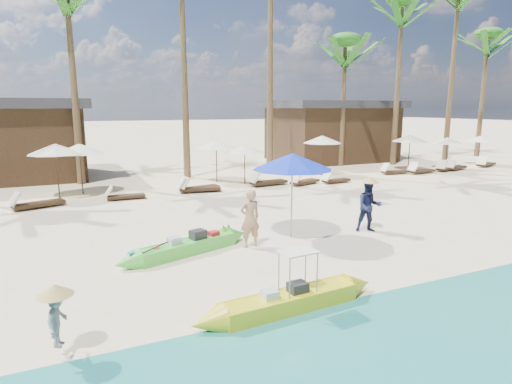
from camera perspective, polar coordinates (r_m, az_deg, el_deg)
name	(u,v)px	position (r m, az deg, el deg)	size (l,w,h in m)	color
ground	(255,266)	(10.71, -0.15, -9.90)	(240.00, 240.00, 0.00)	#F7E1B7
wet_sand_strip	(398,383)	(6.97, 18.46, -23.04)	(240.00, 4.50, 0.01)	tan
green_canoe	(187,246)	(11.70, -9.19, -7.18)	(4.43, 1.67, 0.58)	green
yellow_canoe	(290,301)	(8.54, 4.50, -14.26)	(4.52, 0.78, 1.17)	yellow
tourist	(250,218)	(11.92, -0.82, -3.54)	(0.60, 0.39, 1.65)	tan
vendor_green	(369,206)	(13.84, 14.84, -1.85)	(0.79, 0.62, 1.64)	#161D3D
vendor_yellow	(58,319)	(7.58, -24.95, -15.10)	(0.59, 0.34, 0.91)	gray
blue_umbrella	(292,161)	(12.55, 4.87, 4.09)	(2.37, 2.37, 2.56)	#99999E
resort_parasol_4	(55,149)	(20.21, -25.20, 5.22)	(2.28, 2.28, 2.35)	#362416
lounger_4_right	(35,203)	(18.65, -27.43, -1.30)	(2.05, 1.19, 0.67)	#362416
resort_parasol_5	(79,149)	(20.71, -22.48, 5.36)	(2.20, 2.20, 2.27)	#362416
lounger_5_left	(123,195)	(19.00, -17.32, -0.43)	(1.66, 0.56, 0.56)	#362416
resort_parasol_6	(216,144)	(22.21, -5.33, 6.35)	(2.14, 2.14, 2.20)	#362416
lounger_6_left	(197,187)	(20.04, -7.85, 0.66)	(2.01, 0.94, 0.66)	#362416
lounger_6_right	(197,188)	(19.89, -7.93, 0.59)	(2.05, 0.93, 0.67)	#362416
resort_parasol_7	(245,149)	(21.62, -1.52, 5.78)	(1.95, 1.95, 2.00)	#362416
lounger_7_left	(266,181)	(21.36, 1.39, 1.44)	(2.04, 0.81, 0.68)	#362416
lounger_7_right	(303,181)	(21.75, 6.30, 1.49)	(1.87, 1.10, 0.61)	#362416
resort_parasol_8	(322,139)	(24.86, 8.83, 6.95)	(2.22, 2.22, 2.28)	#362416
lounger_8_left	(335,180)	(22.47, 10.44, 1.63)	(1.67, 0.69, 0.55)	#362416
resort_parasol_9	(410,138)	(28.15, 19.87, 6.78)	(2.15, 2.15, 2.21)	#362416
lounger_9_left	(394,171)	(26.34, 17.86, 2.69)	(1.76, 0.78, 0.58)	#362416
lounger_9_right	(420,170)	(27.09, 21.06, 2.74)	(1.87, 0.69, 0.62)	#362416
resort_parasol_10	(448,141)	(29.74, 24.17, 6.27)	(1.93, 1.93, 1.99)	#362416
lounger_10_left	(446,168)	(28.81, 23.97, 3.00)	(1.97, 1.15, 0.64)	#362416
lounger_10_right	(455,167)	(29.37, 25.00, 3.05)	(1.98, 1.07, 0.64)	#362416
resort_parasol_11	(480,139)	(32.59, 27.74, 6.31)	(1.92, 1.92, 1.98)	#362416
lounger_11_left	(486,164)	(32.02, 28.28, 3.36)	(1.98, 1.13, 0.64)	#362416
palm_3	(67,6)	(23.87, -23.85, 21.73)	(2.08, 2.08, 10.52)	brown
palm_6	(345,56)	(29.25, 11.76, 17.28)	(2.08, 2.08, 8.51)	brown
palm_7	(401,27)	(31.19, 18.80, 20.15)	(2.08, 2.08, 11.08)	brown
palm_8	(457,12)	(34.30, 25.26, 20.84)	(2.08, 2.08, 12.70)	brown
palm_9	(487,52)	(38.83, 28.43, 16.15)	(2.08, 2.08, 9.82)	brown
pavilion_east	(331,130)	(32.23, 9.97, 8.11)	(8.80, 6.60, 4.30)	#362416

